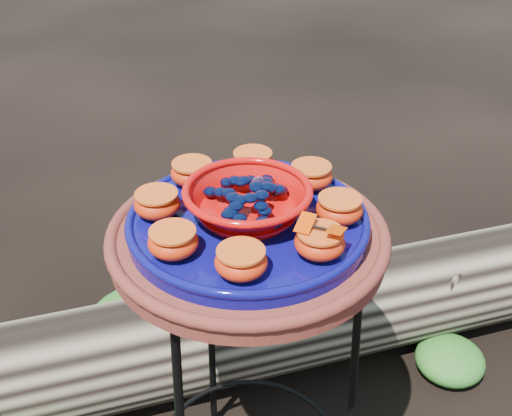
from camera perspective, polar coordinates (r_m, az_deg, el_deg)
name	(u,v)px	position (r m, az deg, el deg)	size (l,w,h in m)	color
plant_stand	(249,388)	(1.35, -0.61, -15.75)	(0.44, 0.44, 0.70)	black
terracotta_saucer	(248,240)	(1.10, -0.73, -2.84)	(0.47, 0.47, 0.04)	#541B16
cobalt_plate	(248,224)	(1.08, -0.74, -1.44)	(0.40, 0.40, 0.03)	#05063F
red_bowl	(248,203)	(1.06, -0.75, 0.42)	(0.20, 0.20, 0.06)	red
glass_gems	(247,182)	(1.03, -0.77, 2.36)	(0.16, 0.16, 0.03)	black
orange_half_0	(320,243)	(0.98, 5.68, -3.11)	(0.08, 0.08, 0.04)	red
orange_half_1	(339,209)	(1.06, 7.41, -0.11)	(0.08, 0.08, 0.04)	red
orange_half_2	(311,176)	(1.15, 4.91, 2.83)	(0.08, 0.08, 0.04)	red
orange_half_3	(253,163)	(1.19, -0.29, 4.03)	(0.08, 0.08, 0.04)	red
orange_half_4	(192,173)	(1.16, -5.69, 3.10)	(0.08, 0.08, 0.04)	red
orange_half_5	(157,204)	(1.08, -8.78, 0.35)	(0.08, 0.08, 0.04)	red
orange_half_6	(173,242)	(0.98, -7.37, -3.04)	(0.08, 0.08, 0.04)	red
orange_half_7	(241,262)	(0.94, -1.34, -4.84)	(0.08, 0.08, 0.04)	red
butterfly	(321,227)	(0.96, 5.77, -1.69)	(0.09, 0.06, 0.02)	#DF3D00
driftwood_log	(292,318)	(1.80, 3.19, -9.76)	(1.51, 0.40, 0.28)	black
foliage_right	(450,359)	(1.90, 16.87, -12.70)	(0.19, 0.19, 0.10)	#205E15
foliage_back	(147,326)	(1.88, -9.70, -10.27)	(0.36, 0.36, 0.18)	#205E15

